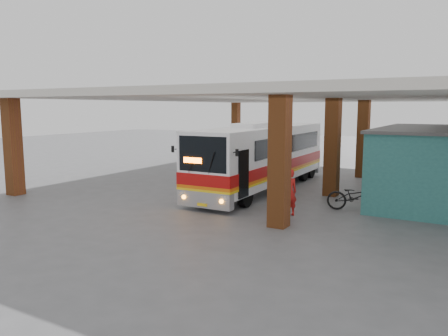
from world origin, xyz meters
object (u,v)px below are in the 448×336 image
coach_bus (262,156)px  pedestrian (289,192)px  motorcycle (356,196)px  red_chair (376,179)px

coach_bus → pedestrian: 5.27m
pedestrian → coach_bus: bearing=-98.0°
coach_bus → motorcycle: bearing=-25.7°
motorcycle → pedestrian: 2.78m
motorcycle → red_chair: motorcycle is taller
coach_bus → pedestrian: bearing=-55.3°
motorcycle → pedestrian: bearing=124.2°
pedestrian → red_chair: bearing=-145.3°
motorcycle → red_chair: bearing=-6.3°
pedestrian → red_chair: 7.92m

